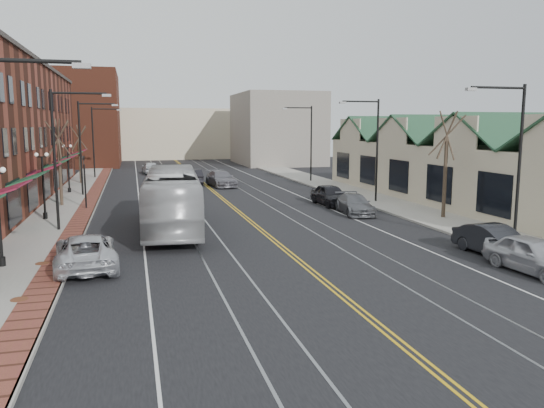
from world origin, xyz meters
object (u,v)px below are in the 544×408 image
transit_bus (172,199)px  parked_car_c (355,204)px  parked_suv (86,251)px  parked_car_b (495,241)px  parked_car_a (534,255)px  parked_car_d (331,195)px

transit_bus → parked_car_c: (12.67, 2.21, -1.12)m
parked_suv → parked_car_b: (18.60, -2.59, -0.02)m
parked_car_a → parked_car_c: parked_car_a is taller
parked_car_b → transit_bus: bearing=138.5°
parked_suv → parked_car_c: parked_suv is taller
parked_car_b → parked_car_d: (-1.80, 16.97, 0.07)m
parked_car_a → parked_car_d: 19.98m
parked_car_d → parked_car_a: bearing=-87.7°
transit_bus → parked_suv: size_ratio=2.39×
parked_suv → parked_car_b: size_ratio=1.22×
transit_bus → parked_car_a: 19.42m
parked_car_b → parked_car_c: (-1.63, 12.74, -0.05)m
parked_suv → parked_car_d: bearing=-144.7°
parked_car_b → parked_car_a: bearing=-102.2°
parked_suv → parked_car_a: bearing=157.8°
parked_car_d → transit_bus: bearing=-154.6°
parked_suv → parked_car_a: (18.23, -5.55, 0.03)m
parked_car_b → parked_car_c: size_ratio=0.94×
transit_bus → parked_car_a: transit_bus is taller
parked_car_d → parked_car_b: bearing=-85.8°
transit_bus → parked_car_b: (14.30, -10.53, -1.07)m
parked_car_a → transit_bus: bearing=131.4°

